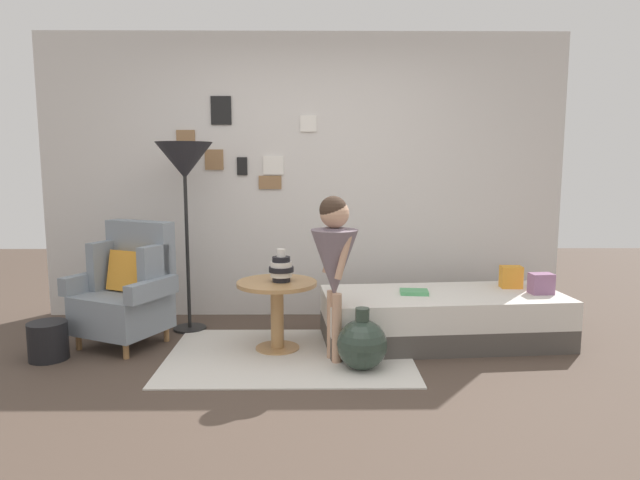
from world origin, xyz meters
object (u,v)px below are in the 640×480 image
book_on_daybed (414,292)px  demijohn_near (362,344)px  floor_lamp (185,166)px  vase_striped (281,268)px  person_child (334,256)px  side_table (277,300)px  daybed (442,317)px  armchair (128,289)px  magazine_basket (48,341)px

book_on_daybed → demijohn_near: (-0.46, -0.58, -0.23)m
book_on_daybed → floor_lamp: bearing=168.9°
vase_striped → person_child: 0.49m
side_table → book_on_daybed: 1.09m
vase_striped → floor_lamp: (-0.83, 0.54, 0.77)m
person_child → demijohn_near: bearing=-40.5°
daybed → book_on_daybed: 0.32m
daybed → demijohn_near: (-0.70, -0.60, -0.02)m
armchair → vase_striped: bearing=-8.2°
floor_lamp → vase_striped: bearing=-32.8°
armchair → demijohn_near: armchair is taller
armchair → magazine_basket: (-0.47, -0.38, -0.30)m
daybed → person_child: bearing=-153.6°
armchair → magazine_basket: 0.67m
demijohn_near → vase_striped: bearing=144.6°
floor_lamp → magazine_basket: floor_lamp is taller
side_table → floor_lamp: floor_lamp is taller
daybed → person_child: size_ratio=1.63×
side_table → demijohn_near: 0.78m
armchair → vase_striped: armchair is taller
side_table → person_child: 0.63m
armchair → magazine_basket: bearing=-141.5°
daybed → magazine_basket: size_ratio=7.01×
magazine_basket → person_child: bearing=-1.5°
side_table → magazine_basket: 1.70m
person_child → daybed: bearing=26.4°
vase_striped → book_on_daybed: bearing=9.1°
daybed → floor_lamp: bearing=170.7°
floor_lamp → book_on_daybed: floor_lamp is taller
person_child → magazine_basket: person_child is taller
side_table → armchair: bearing=171.7°
side_table → person_child: (0.43, -0.26, 0.39)m
floor_lamp → side_table: bearing=-33.8°
person_child → magazine_basket: size_ratio=4.31×
armchair → book_on_daybed: size_ratio=4.41×
vase_striped → book_on_daybed: 1.08m
book_on_daybed → daybed: bearing=5.3°
magazine_basket → side_table: bearing=6.9°
vase_striped → floor_lamp: floor_lamp is taller
demijohn_near → magazine_basket: (-2.29, 0.22, -0.04)m
side_table → person_child: person_child is taller
armchair → floor_lamp: floor_lamp is taller
daybed → floor_lamp: size_ratio=1.22×
armchair → book_on_daybed: bearing=-0.3°
armchair → book_on_daybed: armchair is taller
vase_striped → person_child: person_child is taller
person_child → vase_striped: bearing=147.4°
person_child → armchair: bearing=165.2°
floor_lamp → demijohn_near: size_ratio=3.66×
armchair → side_table: (1.20, -0.17, -0.05)m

